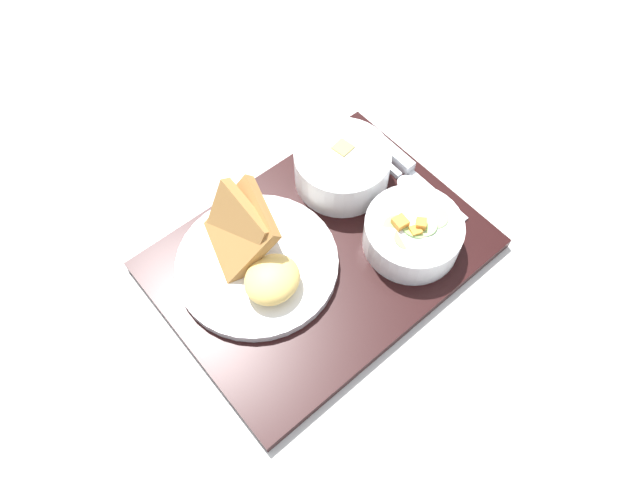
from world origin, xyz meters
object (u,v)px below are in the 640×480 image
at_px(plate_main, 255,257).
at_px(bowl_salad, 413,232).
at_px(knife, 403,163).
at_px(bowl_soup, 342,165).
at_px(spoon, 398,175).

bearing_deg(plate_main, bowl_salad, 154.92).
distance_m(bowl_salad, knife, 0.13).
relative_size(bowl_soup, spoon, 0.79).
bearing_deg(bowl_soup, plate_main, 16.29).
relative_size(bowl_salad, plate_main, 0.61).
bearing_deg(plate_main, bowl_soup, -163.71).
distance_m(bowl_soup, spoon, 0.09).
distance_m(bowl_salad, bowl_soup, 0.14).
bearing_deg(spoon, bowl_salad, -35.23).
height_order(bowl_soup, spoon, bowl_soup).
xyz_separation_m(bowl_salad, knife, (-0.07, -0.11, -0.02)).
bearing_deg(knife, plate_main, -90.49).
xyz_separation_m(bowl_soup, knife, (-0.09, 0.03, -0.03)).
height_order(bowl_soup, plate_main, plate_main).
bearing_deg(bowl_salad, plate_main, -25.08).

